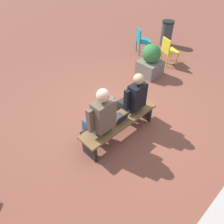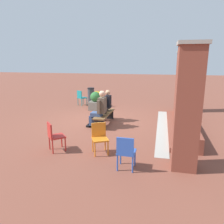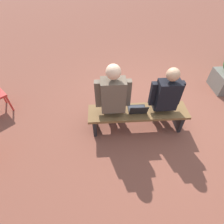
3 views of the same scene
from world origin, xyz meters
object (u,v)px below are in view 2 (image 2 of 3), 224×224
person_student (105,105)px  plastic_chair_foreground (126,151)px  plastic_chair_mid_courtyard (100,136)px  bench (104,115)px  litter_bin (91,95)px  planter (95,101)px  laptop (105,112)px  plastic_chair_by_pillar (100,98)px  plastic_chair_near_bench_left (54,135)px  plastic_chair_far_left (81,97)px  person_adult (99,108)px

person_student → plastic_chair_foreground: 4.25m
plastic_chair_mid_courtyard → bench: bearing=-168.0°
litter_bin → person_student: bearing=26.1°
plastic_chair_mid_courtyard → planter: (-5.07, -1.68, -0.04)m
plastic_chair_foreground → litter_bin: 8.69m
person_student → plastic_chair_mid_courtyard: person_student is taller
laptop → plastic_chair_mid_courtyard: size_ratio=0.38×
bench → plastic_chair_mid_courtyard: plastic_chair_mid_courtyard is taller
person_student → plastic_chair_foreground: person_student is taller
plastic_chair_foreground → bench: bearing=-157.6°
plastic_chair_by_pillar → plastic_chair_foreground: size_ratio=1.00×
laptop → plastic_chair_by_pillar: size_ratio=0.38×
plastic_chair_near_bench_left → plastic_chair_far_left: 6.36m
person_student → plastic_chair_near_bench_left: bearing=-10.9°
bench → plastic_chair_by_pillar: 3.48m
plastic_chair_foreground → litter_bin: size_ratio=0.98×
plastic_chair_near_bench_left → litter_bin: litter_bin is taller
plastic_chair_far_left → planter: 1.45m
person_adult → plastic_chair_near_bench_left: bearing=-14.6°
person_adult → plastic_chair_far_left: person_adult is taller
plastic_chair_far_left → plastic_chair_by_pillar: bearing=89.8°
person_student → planter: size_ratio=1.42×
laptop → plastic_chair_by_pillar: bearing=-160.6°
bench → litter_bin: litter_bin is taller
person_student → laptop: bearing=9.9°
person_adult → laptop: bearing=169.1°
plastic_chair_foreground → litter_bin: (-7.97, -3.48, -0.05)m
person_student → planter: bearing=-151.7°
bench → person_adult: bearing=-9.0°
planter → plastic_chair_foreground: bearing=23.5°
plastic_chair_mid_courtyard → litter_bin: bearing=-159.9°
plastic_chair_by_pillar → plastic_chair_near_bench_left: (6.18, 0.45, 0.00)m
plastic_chair_by_pillar → plastic_chair_mid_courtyard: same height
plastic_chair_near_bench_left → planter: (-5.26, -0.40, -0.04)m
plastic_chair_near_bench_left → planter: planter is taller
plastic_chair_by_pillar → litter_bin: litter_bin is taller
plastic_chair_near_bench_left → bench: bearing=166.3°
plastic_chair_near_bench_left → plastic_chair_far_left: size_ratio=1.00×
bench → planter: (-2.37, -1.11, 0.08)m
plastic_chair_by_pillar → person_adult: bearing=16.1°
plastic_chair_mid_courtyard → planter: planter is taller
plastic_chair_by_pillar → litter_bin: 1.45m
laptop → plastic_chair_foreground: (3.51, 1.44, -0.02)m
plastic_chair_by_pillar → plastic_chair_near_bench_left: size_ratio=1.00×
plastic_chair_foreground → plastic_chair_far_left: (-6.81, -3.69, 0.00)m
plastic_chair_by_pillar → plastic_chair_far_left: size_ratio=1.00×
bench → plastic_chair_foreground: size_ratio=2.14×
plastic_chair_foreground → plastic_chair_far_left: 7.75m
person_student → litter_bin: size_ratio=1.55×
person_adult → plastic_chair_by_pillar: 3.90m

